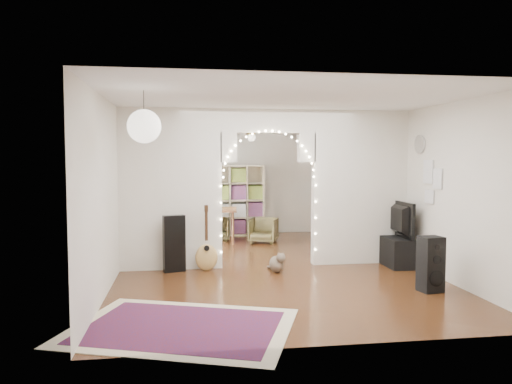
{
  "coord_description": "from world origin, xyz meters",
  "views": [
    {
      "loc": [
        -1.46,
        -8.46,
        1.89
      ],
      "look_at": [
        -0.16,
        0.3,
        1.27
      ],
      "focal_mm": 35.0,
      "sensor_mm": 36.0,
      "label": 1
    }
  ],
  "objects": [
    {
      "name": "wall_right",
      "position": [
        2.5,
        0.0,
        1.35
      ],
      "size": [
        0.02,
        7.5,
        2.7
      ],
      "primitive_type": "cube",
      "color": "silver",
      "rests_on": "floor"
    },
    {
      "name": "wall_left",
      "position": [
        -2.5,
        0.0,
        1.35
      ],
      "size": [
        0.02,
        7.5,
        2.7
      ],
      "primitive_type": "cube",
      "color": "silver",
      "rests_on": "floor"
    },
    {
      "name": "window",
      "position": [
        -2.47,
        1.8,
        1.5
      ],
      "size": [
        0.04,
        1.2,
        1.4
      ],
      "primitive_type": "cube",
      "color": "white",
      "rests_on": "wall_left"
    },
    {
      "name": "wall_front",
      "position": [
        0.0,
        -3.75,
        1.35
      ],
      "size": [
        5.0,
        0.02,
        2.7
      ],
      "primitive_type": "cube",
      "color": "silver",
      "rests_on": "floor"
    },
    {
      "name": "guitar_case",
      "position": [
        -1.6,
        -0.25,
        0.47
      ],
      "size": [
        0.38,
        0.22,
        0.94
      ],
      "primitive_type": "cube",
      "rotation": [
        0.0,
        0.0,
        0.29
      ],
      "color": "black",
      "rests_on": "floor"
    },
    {
      "name": "area_rug",
      "position": [
        -1.49,
        -3.0,
        0.01
      ],
      "size": [
        2.85,
        2.5,
        0.02
      ],
      "primitive_type": "cube",
      "rotation": [
        0.0,
        0.0,
        -0.35
      ],
      "color": "maroon",
      "rests_on": "floor"
    },
    {
      "name": "tv",
      "position": [
        2.2,
        -0.25,
        0.81
      ],
      "size": [
        0.15,
        1.08,
        0.62
      ],
      "primitive_type": "imported",
      "rotation": [
        0.0,
        0.0,
        1.56
      ],
      "color": "black",
      "rests_on": "media_console"
    },
    {
      "name": "ceiling_fan",
      "position": [
        0.0,
        2.0,
        2.4
      ],
      "size": [
        1.1,
        1.1,
        0.3
      ],
      "primitive_type": null,
      "color": "gold",
      "rests_on": "ceiling"
    },
    {
      "name": "paper_lantern",
      "position": [
        -1.9,
        -2.4,
        2.25
      ],
      "size": [
        0.4,
        0.4,
        0.4
      ],
      "primitive_type": "sphere",
      "color": "white",
      "rests_on": "ceiling"
    },
    {
      "name": "picture_frames",
      "position": [
        2.48,
        -1.0,
        1.5
      ],
      "size": [
        0.02,
        0.5,
        0.7
      ],
      "primitive_type": null,
      "color": "white",
      "rests_on": "wall_right"
    },
    {
      "name": "ceiling",
      "position": [
        0.0,
        0.0,
        2.7
      ],
      "size": [
        5.0,
        7.5,
        0.02
      ],
      "primitive_type": "cube",
      "color": "white",
      "rests_on": "wall_back"
    },
    {
      "name": "dining_chair_left",
      "position": [
        -0.7,
        2.71,
        0.26
      ],
      "size": [
        0.63,
        0.65,
        0.52
      ],
      "primitive_type": "imported",
      "rotation": [
        0.0,
        0.0,
        -0.15
      ],
      "color": "brown",
      "rests_on": "floor"
    },
    {
      "name": "floor_speaker",
      "position": [
        1.97,
        -2.0,
        0.39
      ],
      "size": [
        0.34,
        0.32,
        0.78
      ],
      "rotation": [
        0.0,
        0.0,
        0.17
      ],
      "color": "black",
      "rests_on": "floor"
    },
    {
      "name": "wall_back",
      "position": [
        0.0,
        3.75,
        1.35
      ],
      "size": [
        5.0,
        0.02,
        2.7
      ],
      "primitive_type": "cube",
      "color": "silver",
      "rests_on": "floor"
    },
    {
      "name": "dining_chair_right",
      "position": [
        0.3,
        2.32,
        0.27
      ],
      "size": [
        0.76,
        0.77,
        0.55
      ],
      "primitive_type": "imported",
      "rotation": [
        0.0,
        0.0,
        -0.37
      ],
      "color": "brown",
      "rests_on": "floor"
    },
    {
      "name": "flower_vase",
      "position": [
        -0.88,
        2.5,
        0.85
      ],
      "size": [
        0.2,
        0.2,
        0.19
      ],
      "primitive_type": "imported",
      "rotation": [
        0.0,
        0.0,
        -0.1
      ],
      "color": "silver",
      "rests_on": "dining_table"
    },
    {
      "name": "floor",
      "position": [
        0.0,
        0.0,
        0.0
      ],
      "size": [
        7.5,
        7.5,
        0.0
      ],
      "primitive_type": "plane",
      "color": "black",
      "rests_on": "ground"
    },
    {
      "name": "divider_wall",
      "position": [
        0.0,
        0.0,
        1.42
      ],
      "size": [
        5.0,
        0.2,
        2.7
      ],
      "color": "silver",
      "rests_on": "floor"
    },
    {
      "name": "fairy_lights",
      "position": [
        0.0,
        -0.13,
        1.55
      ],
      "size": [
        1.64,
        0.04,
        1.6
      ],
      "primitive_type": null,
      "color": "#FFEABF",
      "rests_on": "divider_wall"
    },
    {
      "name": "wall_clock",
      "position": [
        2.48,
        -0.6,
        2.1
      ],
      "size": [
        0.03,
        0.31,
        0.31
      ],
      "primitive_type": "cylinder",
      "rotation": [
        0.0,
        1.57,
        0.0
      ],
      "color": "white",
      "rests_on": "wall_right"
    },
    {
      "name": "dining_table",
      "position": [
        -0.88,
        2.5,
        0.68
      ],
      "size": [
        1.28,
        0.92,
        0.76
      ],
      "rotation": [
        0.0,
        0.0,
        -0.1
      ],
      "color": "brown",
      "rests_on": "floor"
    },
    {
      "name": "tabby_cat",
      "position": [
        0.06,
        -0.53,
        0.15
      ],
      "size": [
        0.33,
        0.56,
        0.37
      ],
      "rotation": [
        0.0,
        0.0,
        0.3
      ],
      "color": "brown",
      "rests_on": "floor"
    },
    {
      "name": "media_console",
      "position": [
        2.2,
        -0.25,
        0.25
      ],
      "size": [
        0.41,
        1.0,
        0.5
      ],
      "primitive_type": "cube",
      "rotation": [
        0.0,
        0.0,
        -0.01
      ],
      "color": "black",
      "rests_on": "floor"
    },
    {
      "name": "bookcase",
      "position": [
        -0.33,
        3.5,
        0.85
      ],
      "size": [
        1.7,
        0.67,
        1.7
      ],
      "primitive_type": "cube",
      "rotation": [
        0.0,
        0.0,
        -0.16
      ],
      "color": "beige",
      "rests_on": "floor"
    },
    {
      "name": "acoustic_guitar",
      "position": [
        -1.07,
        -0.25,
        0.41
      ],
      "size": [
        0.39,
        0.25,
        0.93
      ],
      "rotation": [
        0.0,
        0.0,
        0.35
      ],
      "color": "#AE8545",
      "rests_on": "floor"
    }
  ]
}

